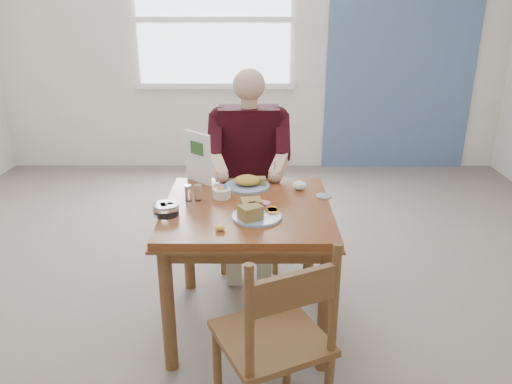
{
  "coord_description": "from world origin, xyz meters",
  "views": [
    {
      "loc": [
        0.05,
        -2.49,
        1.79
      ],
      "look_at": [
        0.05,
        0.0,
        0.83
      ],
      "focal_mm": 35.0,
      "sensor_mm": 36.0,
      "label": 1
    }
  ],
  "objects_px": {
    "chair_near": "(276,342)",
    "near_plate": "(254,212)",
    "chair_far": "(250,198)",
    "table": "(247,224)",
    "far_plate": "(248,183)",
    "diner": "(249,157)"
  },
  "relations": [
    {
      "from": "table",
      "to": "chair_near",
      "type": "relative_size",
      "value": 0.97
    },
    {
      "from": "table",
      "to": "far_plate",
      "type": "xyz_separation_m",
      "value": [
        0.0,
        0.29,
        0.14
      ]
    },
    {
      "from": "diner",
      "to": "far_plate",
      "type": "height_order",
      "value": "diner"
    },
    {
      "from": "chair_near",
      "to": "far_plate",
      "type": "height_order",
      "value": "chair_near"
    },
    {
      "from": "diner",
      "to": "near_plate",
      "type": "distance_m",
      "value": 0.87
    },
    {
      "from": "chair_far",
      "to": "table",
      "type": "bearing_deg",
      "value": -90.0
    },
    {
      "from": "chair_near",
      "to": "diner",
      "type": "xyz_separation_m",
      "value": [
        -0.13,
        1.51,
        0.33
      ]
    },
    {
      "from": "chair_far",
      "to": "far_plate",
      "type": "bearing_deg",
      "value": -89.99
    },
    {
      "from": "table",
      "to": "far_plate",
      "type": "distance_m",
      "value": 0.32
    },
    {
      "from": "table",
      "to": "chair_far",
      "type": "bearing_deg",
      "value": 90.0
    },
    {
      "from": "chair_far",
      "to": "chair_near",
      "type": "relative_size",
      "value": 1.0
    },
    {
      "from": "chair_near",
      "to": "near_plate",
      "type": "distance_m",
      "value": 0.72
    },
    {
      "from": "chair_near",
      "to": "near_plate",
      "type": "relative_size",
      "value": 2.83
    },
    {
      "from": "chair_far",
      "to": "near_plate",
      "type": "xyz_separation_m",
      "value": [
        0.04,
        -0.95,
        0.3
      ]
    },
    {
      "from": "near_plate",
      "to": "far_plate",
      "type": "distance_m",
      "value": 0.45
    },
    {
      "from": "table",
      "to": "chair_near",
      "type": "xyz_separation_m",
      "value": [
        0.13,
        -0.8,
        -0.16
      ]
    },
    {
      "from": "diner",
      "to": "chair_near",
      "type": "bearing_deg",
      "value": -84.97
    },
    {
      "from": "near_plate",
      "to": "table",
      "type": "bearing_deg",
      "value": 104.02
    },
    {
      "from": "far_plate",
      "to": "diner",
      "type": "bearing_deg",
      "value": 90.02
    },
    {
      "from": "table",
      "to": "chair_near",
      "type": "distance_m",
      "value": 0.83
    },
    {
      "from": "diner",
      "to": "near_plate",
      "type": "xyz_separation_m",
      "value": [
        0.04,
        -0.86,
        -0.03
      ]
    },
    {
      "from": "diner",
      "to": "chair_far",
      "type": "bearing_deg",
      "value": 90.01
    }
  ]
}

